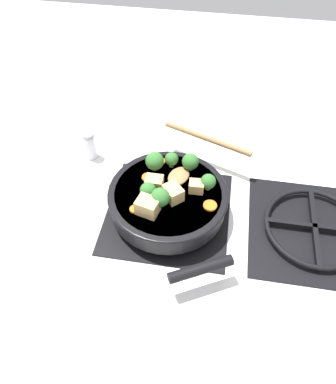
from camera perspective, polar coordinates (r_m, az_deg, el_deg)
ground_plane at (r=0.96m, az=0.00°, el=-3.19°), size 2.40×2.40×0.00m
front_burner_grate at (r=0.95m, az=0.00°, el=-2.75°), size 0.31×0.31×0.03m
rear_burner_grate at (r=0.98m, az=21.29°, el=-5.21°), size 0.31×0.31×0.03m
skillet_pan at (r=0.92m, az=0.04°, el=-1.08°), size 0.38×0.31×0.06m
wooden_spoon at (r=0.99m, az=4.33°, el=5.94°), size 0.24×0.25×0.02m
tofu_cube_center_large at (r=0.89m, az=4.34°, el=0.84°), size 0.03×0.04×0.03m
tofu_cube_near_handle at (r=0.87m, az=0.77°, el=-0.16°), size 0.06×0.06×0.04m
tofu_cube_east_chunk at (r=0.85m, az=-3.13°, el=-2.20°), size 0.05×0.06×0.04m
tofu_cube_west_chunk at (r=0.90m, az=-2.11°, el=1.38°), size 0.03×0.04×0.03m
broccoli_floret_near_spoon at (r=0.93m, az=-2.05°, el=4.71°), size 0.05×0.05×0.05m
broccoli_floret_center_top at (r=0.85m, az=-1.20°, el=-0.83°), size 0.05×0.05×0.05m
broccoli_floret_east_rim at (r=0.89m, az=6.15°, el=1.58°), size 0.04×0.04×0.04m
broccoli_floret_west_rim at (r=0.87m, az=-3.05°, el=0.23°), size 0.04×0.04×0.05m
broccoli_floret_north_edge at (r=0.94m, az=0.54°, el=5.02°), size 0.03×0.03×0.04m
broccoli_floret_south_cluster at (r=0.93m, az=3.42°, el=4.63°), size 0.04×0.04×0.05m
carrot_slice_orange_thin at (r=0.86m, az=-5.14°, el=-2.63°), size 0.02×0.02×0.01m
carrot_slice_near_center at (r=0.93m, az=-3.12°, el=2.23°), size 0.03×0.03×0.01m
carrot_slice_edge_slice at (r=0.97m, az=-1.08°, el=4.70°), size 0.02×0.02×0.01m
carrot_slice_under_broccoli at (r=0.87m, az=6.42°, el=-2.08°), size 0.03×0.03×0.01m
salt_shaker at (r=1.10m, az=-11.84°, el=6.99°), size 0.04×0.04×0.09m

